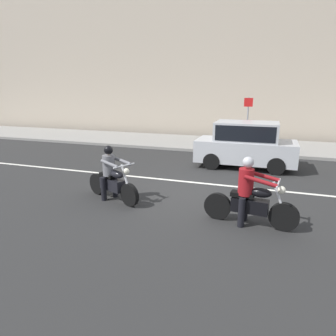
{
  "coord_description": "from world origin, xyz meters",
  "views": [
    {
      "loc": [
        2.26,
        -8.54,
        3.05
      ],
      "look_at": [
        -0.33,
        -0.96,
        0.94
      ],
      "focal_mm": 32.39,
      "sensor_mm": 36.0,
      "label": 1
    }
  ],
  "objects_px": {
    "motorcycle_with_rider_gray": "(112,178)",
    "street_sign_post": "(248,116)",
    "motorcycle_with_rider_crimson": "(250,198)",
    "parked_hatchback_silver": "(246,144)"
  },
  "relations": [
    {
      "from": "motorcycle_with_rider_gray",
      "to": "parked_hatchback_silver",
      "type": "distance_m",
      "value": 5.9
    },
    {
      "from": "motorcycle_with_rider_gray",
      "to": "street_sign_post",
      "type": "xyz_separation_m",
      "value": [
        2.87,
        9.24,
        1.01
      ]
    },
    {
      "from": "parked_hatchback_silver",
      "to": "street_sign_post",
      "type": "xyz_separation_m",
      "value": [
        -0.32,
        4.29,
        0.71
      ]
    },
    {
      "from": "motorcycle_with_rider_gray",
      "to": "parked_hatchback_silver",
      "type": "bearing_deg",
      "value": 57.18
    },
    {
      "from": "motorcycle_with_rider_crimson",
      "to": "parked_hatchback_silver",
      "type": "relative_size",
      "value": 0.56
    },
    {
      "from": "motorcycle_with_rider_crimson",
      "to": "motorcycle_with_rider_gray",
      "type": "height_order",
      "value": "motorcycle_with_rider_crimson"
    },
    {
      "from": "parked_hatchback_silver",
      "to": "street_sign_post",
      "type": "bearing_deg",
      "value": 94.26
    },
    {
      "from": "motorcycle_with_rider_crimson",
      "to": "parked_hatchback_silver",
      "type": "height_order",
      "value": "parked_hatchback_silver"
    },
    {
      "from": "motorcycle_with_rider_gray",
      "to": "motorcycle_with_rider_crimson",
      "type": "bearing_deg",
      "value": -6.45
    },
    {
      "from": "motorcycle_with_rider_crimson",
      "to": "parked_hatchback_silver",
      "type": "xyz_separation_m",
      "value": [
        -0.57,
        5.38,
        0.28
      ]
    }
  ]
}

